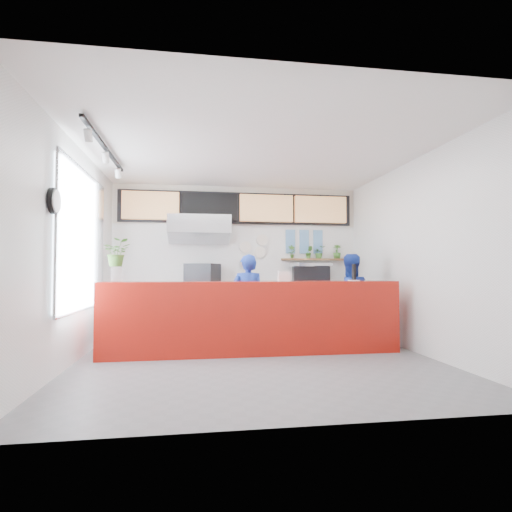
# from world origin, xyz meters

# --- Properties ---
(floor) EXTENTS (5.00, 5.00, 0.00)m
(floor) POSITION_xyz_m (0.00, 0.00, 0.00)
(floor) COLOR slate
(floor) RESTS_ON ground
(ceiling) EXTENTS (5.00, 5.00, 0.00)m
(ceiling) POSITION_xyz_m (0.00, 0.00, 3.00)
(ceiling) COLOR silver
(wall_back) EXTENTS (5.00, 0.00, 5.00)m
(wall_back) POSITION_xyz_m (0.00, 2.50, 1.50)
(wall_back) COLOR white
(wall_back) RESTS_ON ground
(wall_left) EXTENTS (0.00, 5.00, 5.00)m
(wall_left) POSITION_xyz_m (-2.50, 0.00, 1.50)
(wall_left) COLOR white
(wall_left) RESTS_ON ground
(wall_right) EXTENTS (0.00, 5.00, 5.00)m
(wall_right) POSITION_xyz_m (2.50, 0.00, 1.50)
(wall_right) COLOR white
(wall_right) RESTS_ON ground
(service_counter) EXTENTS (4.50, 0.60, 1.10)m
(service_counter) POSITION_xyz_m (0.00, 0.40, 0.55)
(service_counter) COLOR #A4140B
(service_counter) RESTS_ON ground
(cream_band) EXTENTS (5.00, 0.02, 0.80)m
(cream_band) POSITION_xyz_m (0.00, 2.49, 2.60)
(cream_band) COLOR beige
(cream_band) RESTS_ON wall_back
(prep_bench) EXTENTS (1.80, 0.60, 0.90)m
(prep_bench) POSITION_xyz_m (-0.80, 2.20, 0.45)
(prep_bench) COLOR #B2B5BA
(prep_bench) RESTS_ON ground
(panini_oven) EXTENTS (0.74, 0.74, 0.50)m
(panini_oven) POSITION_xyz_m (-0.73, 2.20, 1.15)
(panini_oven) COLOR black
(panini_oven) RESTS_ON prep_bench
(extraction_hood) EXTENTS (1.20, 0.70, 0.35)m
(extraction_hood) POSITION_xyz_m (-0.80, 2.15, 2.15)
(extraction_hood) COLOR #B2B5BA
(extraction_hood) RESTS_ON ceiling
(hood_lip) EXTENTS (1.20, 0.69, 0.31)m
(hood_lip) POSITION_xyz_m (-0.80, 2.15, 1.95)
(hood_lip) COLOR #B2B5BA
(hood_lip) RESTS_ON ceiling
(right_bench) EXTENTS (1.80, 0.60, 0.90)m
(right_bench) POSITION_xyz_m (1.50, 2.20, 0.45)
(right_bench) COLOR #B2B5BA
(right_bench) RESTS_ON ground
(espresso_machine) EXTENTS (0.79, 0.62, 0.46)m
(espresso_machine) POSITION_xyz_m (1.46, 2.20, 1.13)
(espresso_machine) COLOR black
(espresso_machine) RESTS_ON right_bench
(espresso_tray) EXTENTS (0.81, 0.63, 0.07)m
(espresso_tray) POSITION_xyz_m (1.46, 2.20, 1.38)
(espresso_tray) COLOR silver
(espresso_tray) RESTS_ON espresso_machine
(herb_shelf) EXTENTS (1.40, 0.18, 0.04)m
(herb_shelf) POSITION_xyz_m (1.60, 2.40, 1.50)
(herb_shelf) COLOR brown
(herb_shelf) RESTS_ON wall_back
(menu_board_far_left) EXTENTS (1.10, 0.10, 0.55)m
(menu_board_far_left) POSITION_xyz_m (-1.75, 2.38, 2.55)
(menu_board_far_left) COLOR tan
(menu_board_far_left) RESTS_ON wall_back
(menu_board_mid_left) EXTENTS (1.10, 0.10, 0.55)m
(menu_board_mid_left) POSITION_xyz_m (-0.59, 2.38, 2.55)
(menu_board_mid_left) COLOR black
(menu_board_mid_left) RESTS_ON wall_back
(menu_board_mid_right) EXTENTS (1.10, 0.10, 0.55)m
(menu_board_mid_right) POSITION_xyz_m (0.57, 2.38, 2.55)
(menu_board_mid_right) COLOR tan
(menu_board_mid_right) RESTS_ON wall_back
(menu_board_far_right) EXTENTS (1.10, 0.10, 0.55)m
(menu_board_far_right) POSITION_xyz_m (1.73, 2.38, 2.55)
(menu_board_far_right) COLOR tan
(menu_board_far_right) RESTS_ON wall_back
(soffit) EXTENTS (4.80, 0.04, 0.65)m
(soffit) POSITION_xyz_m (0.00, 2.46, 2.55)
(soffit) COLOR black
(soffit) RESTS_ON wall_back
(window_pane) EXTENTS (0.04, 2.20, 1.90)m
(window_pane) POSITION_xyz_m (-2.47, 0.30, 1.70)
(window_pane) COLOR silver
(window_pane) RESTS_ON wall_left
(window_frame) EXTENTS (0.03, 2.30, 2.00)m
(window_frame) POSITION_xyz_m (-2.45, 0.30, 1.70)
(window_frame) COLOR #B2B5BA
(window_frame) RESTS_ON wall_left
(wall_clock_rim) EXTENTS (0.05, 0.30, 0.30)m
(wall_clock_rim) POSITION_xyz_m (-2.46, -0.90, 2.05)
(wall_clock_rim) COLOR black
(wall_clock_rim) RESTS_ON wall_left
(wall_clock_face) EXTENTS (0.02, 0.26, 0.26)m
(wall_clock_face) POSITION_xyz_m (-2.43, -0.90, 2.05)
(wall_clock_face) COLOR white
(wall_clock_face) RESTS_ON wall_left
(track_rail) EXTENTS (0.05, 2.40, 0.04)m
(track_rail) POSITION_xyz_m (-2.10, 0.00, 2.94)
(track_rail) COLOR black
(track_rail) RESTS_ON ceiling
(dec_plate_a) EXTENTS (0.24, 0.03, 0.24)m
(dec_plate_a) POSITION_xyz_m (0.15, 2.47, 1.75)
(dec_plate_a) COLOR silver
(dec_plate_a) RESTS_ON wall_back
(dec_plate_b) EXTENTS (0.24, 0.03, 0.24)m
(dec_plate_b) POSITION_xyz_m (0.45, 2.47, 1.65)
(dec_plate_b) COLOR silver
(dec_plate_b) RESTS_ON wall_back
(dec_plate_c) EXTENTS (0.24, 0.03, 0.24)m
(dec_plate_c) POSITION_xyz_m (0.15, 2.47, 1.45)
(dec_plate_c) COLOR silver
(dec_plate_c) RESTS_ON wall_back
(dec_plate_d) EXTENTS (0.24, 0.03, 0.24)m
(dec_plate_d) POSITION_xyz_m (0.50, 2.47, 1.90)
(dec_plate_d) COLOR silver
(dec_plate_d) RESTS_ON wall_back
(photo_frame_a) EXTENTS (0.20, 0.02, 0.25)m
(photo_frame_a) POSITION_xyz_m (1.10, 2.48, 2.00)
(photo_frame_a) COLOR #598CBF
(photo_frame_a) RESTS_ON wall_back
(photo_frame_b) EXTENTS (0.20, 0.02, 0.25)m
(photo_frame_b) POSITION_xyz_m (1.40, 2.48, 2.00)
(photo_frame_b) COLOR #598CBF
(photo_frame_b) RESTS_ON wall_back
(photo_frame_c) EXTENTS (0.20, 0.02, 0.25)m
(photo_frame_c) POSITION_xyz_m (1.70, 2.48, 2.00)
(photo_frame_c) COLOR #598CBF
(photo_frame_c) RESTS_ON wall_back
(photo_frame_d) EXTENTS (0.20, 0.02, 0.25)m
(photo_frame_d) POSITION_xyz_m (1.10, 2.48, 1.75)
(photo_frame_d) COLOR #598CBF
(photo_frame_d) RESTS_ON wall_back
(photo_frame_e) EXTENTS (0.20, 0.02, 0.25)m
(photo_frame_e) POSITION_xyz_m (1.40, 2.48, 1.75)
(photo_frame_e) COLOR #598CBF
(photo_frame_e) RESTS_ON wall_back
(photo_frame_f) EXTENTS (0.20, 0.02, 0.25)m
(photo_frame_f) POSITION_xyz_m (1.70, 2.48, 1.75)
(photo_frame_f) COLOR #598CBF
(photo_frame_f) RESTS_ON wall_back
(staff_center) EXTENTS (0.61, 0.45, 1.53)m
(staff_center) POSITION_xyz_m (-0.00, 0.93, 0.77)
(staff_center) COLOR navy
(staff_center) RESTS_ON ground
(staff_right) EXTENTS (0.79, 0.63, 1.55)m
(staff_right) POSITION_xyz_m (1.77, 0.91, 0.78)
(staff_right) COLOR navy
(staff_right) RESTS_ON ground
(herb_a) EXTENTS (0.16, 0.11, 0.28)m
(herb_a) POSITION_xyz_m (1.11, 2.40, 1.66)
(herb_a) COLOR #396A25
(herb_a) RESTS_ON herb_shelf
(herb_b) EXTENTS (0.17, 0.14, 0.26)m
(herb_b) POSITION_xyz_m (1.48, 2.40, 1.65)
(herb_b) COLOR #396A25
(herb_b) RESTS_ON herb_shelf
(herb_c) EXTENTS (0.26, 0.23, 0.26)m
(herb_c) POSITION_xyz_m (1.70, 2.40, 1.65)
(herb_c) COLOR #396A25
(herb_c) RESTS_ON herb_shelf
(herb_d) EXTENTS (0.20, 0.19, 0.30)m
(herb_d) POSITION_xyz_m (2.09, 2.40, 1.67)
(herb_d) COLOR #396A25
(herb_d) RESTS_ON herb_shelf
(glass_vase) EXTENTS (0.21, 0.21, 0.22)m
(glass_vase) POSITION_xyz_m (-2.01, 0.40, 1.21)
(glass_vase) COLOR white
(glass_vase) RESTS_ON service_counter
(basil_vase) EXTENTS (0.40, 0.36, 0.41)m
(basil_vase) POSITION_xyz_m (-2.01, 0.40, 1.53)
(basil_vase) COLOR #396A25
(basil_vase) RESTS_ON glass_vase
(napkin_holder) EXTENTS (0.18, 0.11, 0.15)m
(napkin_holder) POSITION_xyz_m (0.49, 0.38, 1.18)
(napkin_holder) COLOR white
(napkin_holder) RESTS_ON service_counter
(white_plate) EXTENTS (0.23, 0.23, 0.01)m
(white_plate) POSITION_xyz_m (1.63, 0.37, 1.11)
(white_plate) COLOR white
(white_plate) RESTS_ON service_counter
(pepper_mill) EXTENTS (0.07, 0.07, 0.25)m
(pepper_mill) POSITION_xyz_m (1.63, 0.37, 1.24)
(pepper_mill) COLOR black
(pepper_mill) RESTS_ON white_plate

